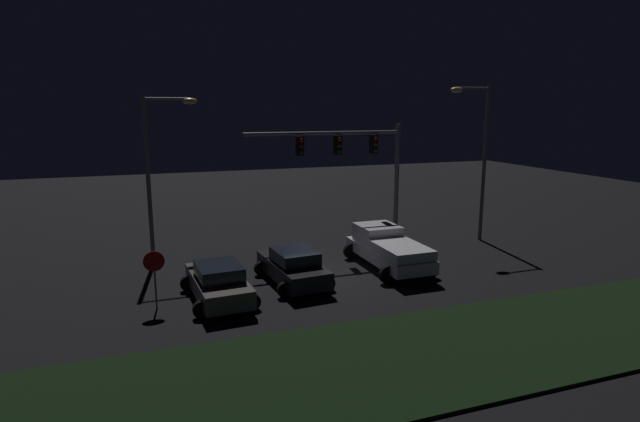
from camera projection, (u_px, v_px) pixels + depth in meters
The scene contains 9 objects.
ground_plane at pixel (317, 274), 22.95m from camera, with size 80.00×80.00×0.00m, color black.
grass_median at pixel (410, 357), 15.19m from camera, with size 26.21×5.78×0.10m, color black.
pickup_truck at pixel (387, 246), 23.78m from camera, with size 2.88×5.41×1.80m.
car_sedan at pixel (293, 267), 21.59m from camera, with size 2.72×4.53×1.51m.
car_sedan_far at pixel (218, 282), 19.63m from camera, with size 2.66×4.50×1.51m.
traffic_signal_gantry at pixel (355, 156), 26.15m from camera, with size 8.32×0.56×6.50m.
street_lamp_left at pixel (158, 160), 23.63m from camera, with size 2.49×0.44×7.89m.
street_lamp_right at pixel (478, 146), 27.75m from camera, with size 2.48×0.44×8.51m.
stop_sign at pixel (154, 269), 18.61m from camera, with size 0.76×0.08×2.23m.
Camera 1 is at (-7.24, -20.71, 7.30)m, focal length 28.67 mm.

